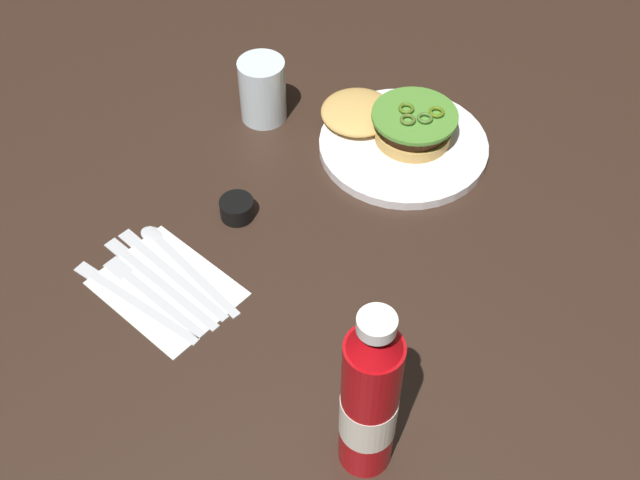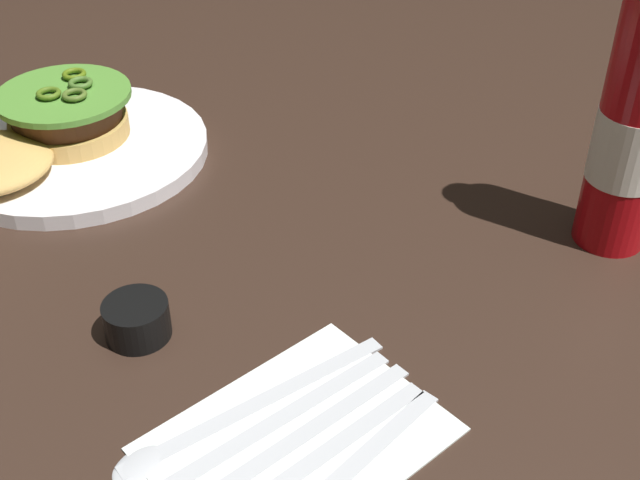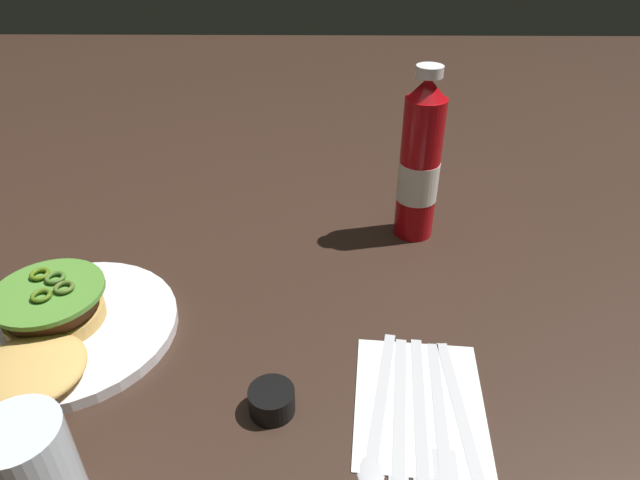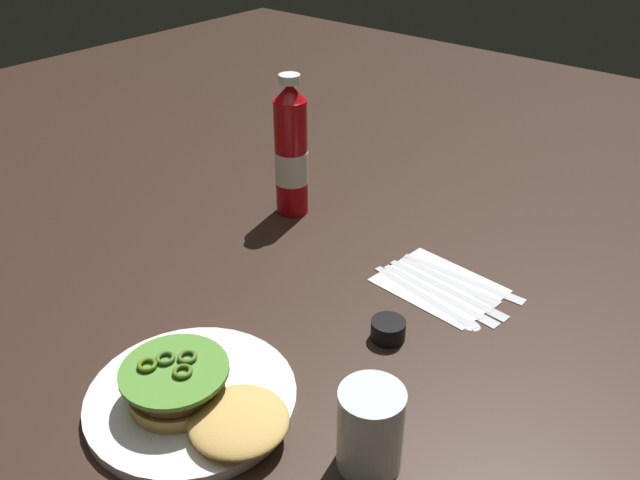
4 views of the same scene
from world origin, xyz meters
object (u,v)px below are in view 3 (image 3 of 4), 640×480
(dinner_plate, at_px, (69,329))
(water_glass, at_px, (32,469))
(spoon_utensil, at_px, (378,421))
(fork_utensil, at_px, (441,416))
(steak_knife, at_px, (465,424))
(condiment_cup, at_px, (272,401))
(butter_knife, at_px, (400,419))
(table_knife, at_px, (421,421))
(ketchup_bottle, at_px, (420,165))
(burger_sandwich, at_px, (45,327))
(napkin, at_px, (419,402))

(dinner_plate, bearing_deg, water_glass, 16.69)
(spoon_utensil, relative_size, fork_utensil, 1.12)
(steak_knife, bearing_deg, condiment_cup, -95.78)
(condiment_cup, relative_size, butter_knife, 0.23)
(spoon_utensil, distance_m, fork_utensil, 0.06)
(dinner_plate, xyz_separation_m, spoon_utensil, (0.13, 0.35, -0.00))
(water_glass, xyz_separation_m, condiment_cup, (-0.10, 0.18, -0.04))
(dinner_plate, relative_size, fork_utensil, 1.40)
(butter_knife, bearing_deg, table_knife, 84.32)
(dinner_plate, height_order, butter_knife, dinner_plate)
(water_glass, xyz_separation_m, spoon_utensil, (-0.09, 0.29, -0.05))
(water_glass, height_order, fork_utensil, water_glass)
(dinner_plate, distance_m, ketchup_bottle, 0.50)
(steak_knife, bearing_deg, burger_sandwich, -102.77)
(ketchup_bottle, distance_m, butter_knife, 0.37)
(napkin, height_order, steak_knife, steak_knife)
(condiment_cup, xyz_separation_m, table_knife, (0.02, 0.15, -0.01))
(dinner_plate, height_order, steak_knife, dinner_plate)
(steak_knife, bearing_deg, napkin, -126.53)
(spoon_utensil, distance_m, butter_knife, 0.02)
(ketchup_bottle, relative_size, napkin, 1.45)
(spoon_utensil, xyz_separation_m, fork_utensil, (-0.01, 0.06, 0.00))
(napkin, distance_m, table_knife, 0.03)
(spoon_utensil, relative_size, steak_knife, 0.97)
(water_glass, bearing_deg, fork_utensil, 104.89)
(dinner_plate, xyz_separation_m, steak_knife, (0.13, 0.44, -0.00))
(fork_utensil, height_order, steak_knife, same)
(butter_knife, relative_size, fork_utensil, 1.16)
(ketchup_bottle, bearing_deg, dinner_plate, -62.21)
(burger_sandwich, distance_m, steak_knife, 0.46)
(water_glass, distance_m, steak_knife, 0.39)
(dinner_plate, relative_size, butter_knife, 1.21)
(napkin, bearing_deg, butter_knife, -43.26)
(condiment_cup, relative_size, steak_knife, 0.23)
(steak_knife, bearing_deg, dinner_plate, -106.43)
(burger_sandwich, distance_m, table_knife, 0.42)
(dinner_plate, xyz_separation_m, napkin, (0.10, 0.40, -0.01))
(table_knife, bearing_deg, steak_knife, 85.73)
(dinner_plate, height_order, ketchup_bottle, ketchup_bottle)
(spoon_utensil, bearing_deg, condiment_cup, -98.68)
(butter_knife, relative_size, steak_knife, 1.01)
(burger_sandwich, xyz_separation_m, butter_knife, (0.10, 0.39, -0.03))
(fork_utensil, bearing_deg, condiment_cup, -93.32)
(burger_sandwich, distance_m, water_glass, 0.20)
(dinner_plate, height_order, water_glass, water_glass)
(ketchup_bottle, xyz_separation_m, butter_knife, (0.35, -0.06, -0.11))
(table_knife, bearing_deg, fork_utensil, 107.00)
(burger_sandwich, bearing_deg, dinner_plate, 159.67)
(napkin, bearing_deg, spoon_utensil, -59.72)
(water_glass, distance_m, condiment_cup, 0.22)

